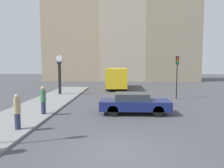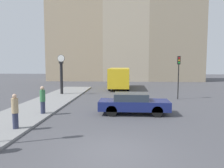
# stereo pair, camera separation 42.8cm
# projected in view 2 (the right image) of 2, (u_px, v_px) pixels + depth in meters

# --- Properties ---
(ground_plane) EXTENTS (120.00, 120.00, 0.00)m
(ground_plane) POSITION_uv_depth(u_px,v_px,m) (112.00, 152.00, 8.12)
(ground_plane) COLOR #47474C
(sidewalk_corner) EXTENTS (3.61, 23.35, 0.12)m
(sidewalk_corner) POSITION_uv_depth(u_px,v_px,m) (47.00, 103.00, 18.13)
(sidewalk_corner) COLOR gray
(sidewalk_corner) RESTS_ON ground_plane
(building_row) EXTENTS (28.96, 5.00, 17.95)m
(building_row) POSITION_uv_depth(u_px,v_px,m) (124.00, 34.00, 41.21)
(building_row) COLOR tan
(building_row) RESTS_ON ground_plane
(sedan_car) EXTENTS (4.55, 1.77, 1.37)m
(sedan_car) POSITION_uv_depth(u_px,v_px,m) (133.00, 103.00, 14.27)
(sedan_car) COLOR navy
(sedan_car) RESTS_ON ground_plane
(bus_distant) EXTENTS (2.54, 7.38, 2.67)m
(bus_distant) POSITION_uv_depth(u_px,v_px,m) (119.00, 77.00, 28.49)
(bus_distant) COLOR gold
(bus_distant) RESTS_ON ground_plane
(traffic_light_far) EXTENTS (0.26, 0.24, 3.97)m
(traffic_light_far) POSITION_uv_depth(u_px,v_px,m) (179.00, 69.00, 19.95)
(traffic_light_far) COLOR black
(traffic_light_far) RESTS_ON ground_plane
(street_clock) EXTENTS (0.76, 0.38, 4.08)m
(street_clock) POSITION_uv_depth(u_px,v_px,m) (61.00, 75.00, 22.73)
(street_clock) COLOR black
(street_clock) RESTS_ON sidewalk_corner
(pedestrian_tan_coat) EXTENTS (0.32, 0.32, 1.71)m
(pedestrian_tan_coat) POSITION_uv_depth(u_px,v_px,m) (15.00, 111.00, 10.63)
(pedestrian_tan_coat) COLOR #2D334C
(pedestrian_tan_coat) RESTS_ON sidewalk_corner
(pedestrian_green_hoodie) EXTENTS (0.34, 0.34, 1.75)m
(pedestrian_green_hoodie) POSITION_uv_depth(u_px,v_px,m) (43.00, 100.00, 13.86)
(pedestrian_green_hoodie) COLOR #2D334C
(pedestrian_green_hoodie) RESTS_ON sidewalk_corner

